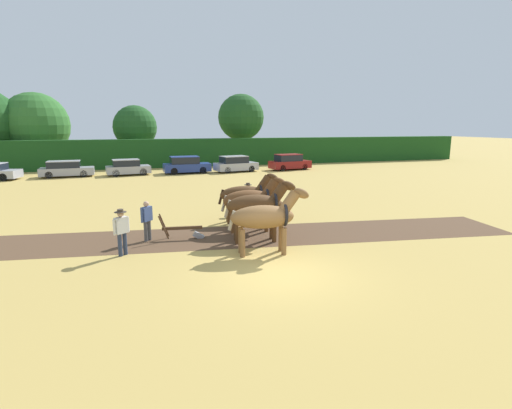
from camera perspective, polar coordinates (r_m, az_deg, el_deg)
The scene contains 19 objects.
ground_plane at distance 12.57m, azimuth 3.48°, elevation -9.81°, with size 240.00×240.00×0.00m, color tan.
plowed_furrow_strip at distance 16.61m, azimuth -17.00°, elevation -5.00°, with size 31.50×3.38×0.01m, color brown.
hedgerow at distance 44.49m, azimuth -12.11°, elevation 7.19°, with size 73.72×1.38×3.03m, color #194719.
tree_center_left at distance 49.78m, azimuth -28.94°, elevation 9.88°, with size 6.95×6.95×7.95m.
tree_center at distance 47.73m, azimuth -16.89°, elevation 10.53°, with size 4.82×4.82×6.69m.
tree_center_right at distance 49.24m, azimuth -2.16°, elevation 12.32°, with size 5.51×5.51×8.17m.
draft_horse_lead_left at distance 14.04m, azimuth 1.40°, elevation -1.76°, with size 2.96×1.18×2.42m.
draft_horse_lead_right at distance 15.56m, azimuth 0.25°, elevation -0.18°, with size 2.89×1.22×2.45m.
draft_horse_trail_left at distance 17.12m, azimuth -0.65°, elevation 0.61°, with size 2.89×1.25×2.39m.
draft_horse_trail_right at distance 18.68m, azimuth -1.39°, elevation 1.44°, with size 2.91×1.14×2.38m.
plow at distance 16.37m, azimuth -10.00°, elevation -3.72°, with size 1.83×0.58×1.13m.
farmer_at_plow at distance 16.27m, azimuth -15.33°, elevation -1.89°, with size 0.47×0.50×1.60m.
farmer_beside_team at distance 20.71m, azimuth -1.15°, elevation 1.26°, with size 0.48×0.46×1.59m.
farmer_onlooker_left at distance 14.69m, azimuth -18.67°, elevation -3.30°, with size 0.54×0.45×1.67m.
parked_car_left at distance 39.08m, azimuth -25.48°, elevation 4.58°, with size 4.48×1.90×1.42m.
parked_car_center_left at distance 38.39m, azimuth -17.87°, elevation 5.05°, with size 4.00×2.20×1.45m.
parked_car_center at distance 38.55m, azimuth -9.93°, elevation 5.56°, with size 4.40×1.96×1.61m.
parked_car_center_right at distance 39.24m, azimuth -2.97°, elevation 5.77°, with size 4.38×2.54×1.55m.
parked_car_right at distance 41.14m, azimuth 4.81°, elevation 6.03°, with size 4.42×2.32×1.59m.
Camera 1 is at (-4.24, -10.93, 4.53)m, focal length 28.00 mm.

